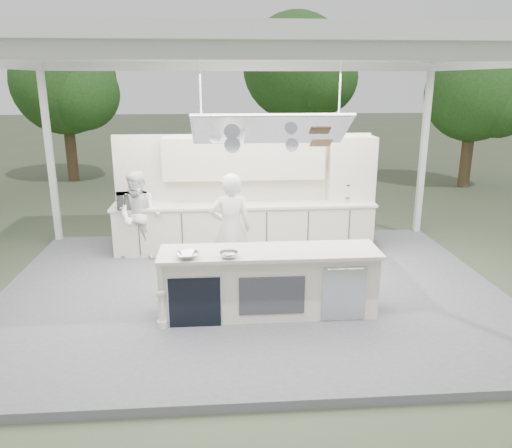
{
  "coord_description": "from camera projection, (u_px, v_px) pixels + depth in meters",
  "views": [
    {
      "loc": [
        -0.49,
        -7.48,
        3.38
      ],
      "look_at": [
        0.11,
        0.4,
        1.08
      ],
      "focal_mm": 35.0,
      "sensor_mm": 36.0,
      "label": 1
    }
  ],
  "objects": [
    {
      "name": "ground",
      "position": [
        251.0,
        294.0,
        8.14
      ],
      "size": [
        90.0,
        90.0,
        0.0
      ],
      "primitive_type": "plane",
      "color": "#464D34",
      "rests_on": "ground"
    },
    {
      "name": "stage_deck",
      "position": [
        251.0,
        291.0,
        8.13
      ],
      "size": [
        8.0,
        6.0,
        0.12
      ],
      "primitive_type": "cube",
      "color": "slate",
      "rests_on": "ground"
    },
    {
      "name": "tent",
      "position": [
        251.0,
        55.0,
        7.1
      ],
      "size": [
        8.2,
        6.2,
        3.86
      ],
      "color": "white",
      "rests_on": "ground"
    },
    {
      "name": "demo_island",
      "position": [
        268.0,
        282.0,
        7.12
      ],
      "size": [
        3.1,
        0.79,
        0.95
      ],
      "color": "beige",
      "rests_on": "stage_deck"
    },
    {
      "name": "back_counter",
      "position": [
        245.0,
        227.0,
        9.8
      ],
      "size": [
        5.08,
        0.72,
        0.95
      ],
      "color": "beige",
      "rests_on": "stage_deck"
    },
    {
      "name": "back_wall_unit",
      "position": [
        266.0,
        175.0,
        9.76
      ],
      "size": [
        5.05,
        0.48,
        2.25
      ],
      "color": "beige",
      "rests_on": "stage_deck"
    },
    {
      "name": "tree_cluster",
      "position": [
        227.0,
        82.0,
        16.57
      ],
      "size": [
        19.55,
        9.4,
        5.85
      ],
      "color": "#473923",
      "rests_on": "ground"
    },
    {
      "name": "head_chef",
      "position": [
        231.0,
        229.0,
        8.06
      ],
      "size": [
        0.68,
        0.45,
        1.85
      ],
      "primitive_type": "imported",
      "rotation": [
        0.0,
        0.0,
        3.16
      ],
      "color": "white",
      "rests_on": "stage_deck"
    },
    {
      "name": "sous_chef",
      "position": [
        140.0,
        216.0,
        9.22
      ],
      "size": [
        0.92,
        0.79,
        1.67
      ],
      "primitive_type": "imported",
      "rotation": [
        0.0,
        0.0,
        -0.21
      ],
      "color": "white",
      "rests_on": "stage_deck"
    },
    {
      "name": "toaster_oven",
      "position": [
        131.0,
        200.0,
        9.28
      ],
      "size": [
        0.58,
        0.45,
        0.28
      ],
      "primitive_type": "imported",
      "rotation": [
        0.0,
        0.0,
        0.22
      ],
      "color": "#ACAEB3",
      "rests_on": "back_counter"
    },
    {
      "name": "bowl_large",
      "position": [
        187.0,
        255.0,
        6.69
      ],
      "size": [
        0.37,
        0.37,
        0.08
      ],
      "primitive_type": "imported",
      "rotation": [
        0.0,
        0.0,
        0.21
      ],
      "color": "silver",
      "rests_on": "demo_island"
    },
    {
      "name": "bowl_small",
      "position": [
        229.0,
        255.0,
        6.7
      ],
      "size": [
        0.27,
        0.27,
        0.08
      ],
      "primitive_type": "imported",
      "rotation": [
        0.0,
        0.0,
        0.1
      ],
      "color": "#B7BABF",
      "rests_on": "demo_island"
    }
  ]
}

